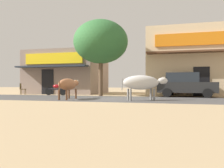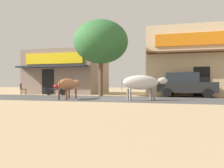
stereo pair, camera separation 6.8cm
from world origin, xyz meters
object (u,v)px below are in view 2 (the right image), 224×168
object	(u,v)px
roadside_tree	(101,42)
cow_near_brown	(68,84)
parked_motorcycle	(56,89)
parked_hatchback_car	(186,85)
cafe_chair_near_tree	(22,88)
cow_far_dark	(142,83)

from	to	relation	value
roadside_tree	cow_near_brown	world-z (taller)	roadside_tree
roadside_tree	parked_motorcycle	bearing A→B (deg)	178.80
parked_hatchback_car	cafe_chair_near_tree	xyz separation A→B (m)	(-12.65, -0.21, -0.33)
cafe_chair_near_tree	roadside_tree	bearing A→B (deg)	-0.78
parked_hatchback_car	cow_far_dark	size ratio (longest dim) A/B	1.61
cow_near_brown	roadside_tree	bearing A→B (deg)	81.18
cow_near_brown	cafe_chair_near_tree	distance (m)	7.36
roadside_tree	parked_hatchback_car	size ratio (longest dim) A/B	1.41
roadside_tree	cow_near_brown	xyz separation A→B (m)	(-0.63, -4.05, -3.09)
roadside_tree	cafe_chair_near_tree	size ratio (longest dim) A/B	6.02
roadside_tree	cow_near_brown	bearing A→B (deg)	-98.82
roadside_tree	cow_far_dark	distance (m)	6.12
roadside_tree	parked_hatchback_car	distance (m)	6.72
roadside_tree	cow_near_brown	distance (m)	5.14
cow_near_brown	cafe_chair_near_tree	size ratio (longest dim) A/B	3.05
parked_hatchback_car	parked_motorcycle	xyz separation A→B (m)	(-9.61, -0.22, -0.37)
parked_hatchback_car	cow_far_dark	world-z (taller)	parked_hatchback_car
cow_far_dark	roadside_tree	bearing A→B (deg)	132.71
roadside_tree	parked_hatchback_car	bearing A→B (deg)	2.86
parked_hatchback_car	parked_motorcycle	bearing A→B (deg)	-178.69
parked_motorcycle	cafe_chair_near_tree	world-z (taller)	parked_motorcycle
parked_motorcycle	cow_near_brown	bearing A→B (deg)	-53.75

